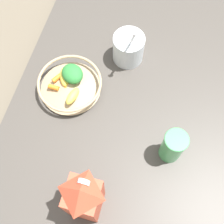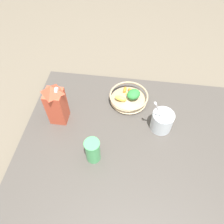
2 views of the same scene
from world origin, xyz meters
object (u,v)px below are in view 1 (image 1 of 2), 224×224
yogurt_tub (128,47)px  fruit_bowl (70,84)px  milk_carton (84,198)px  drinking_cup (172,146)px

yogurt_tub → fruit_bowl: bearing=48.8°
fruit_bowl → milk_carton: bearing=115.6°
drinking_cup → milk_carton: bearing=47.5°
milk_carton → drinking_cup: milk_carton is taller
fruit_bowl → milk_carton: size_ratio=0.87×
fruit_bowl → drinking_cup: (-0.37, 0.13, 0.04)m
fruit_bowl → yogurt_tub: (-0.16, -0.18, 0.03)m
yogurt_tub → drinking_cup: (-0.21, 0.31, 0.01)m
fruit_bowl → drinking_cup: drinking_cup is taller
fruit_bowl → drinking_cup: size_ratio=1.59×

